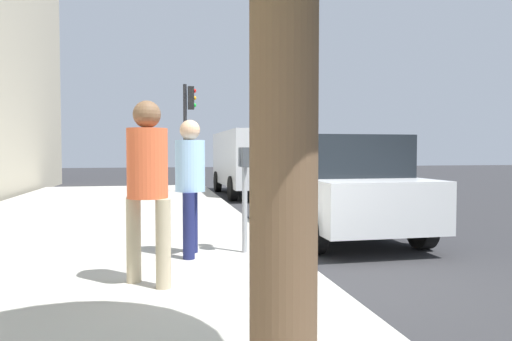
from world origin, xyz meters
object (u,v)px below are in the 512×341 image
at_px(parking_meter, 245,177).
at_px(parked_van_far, 252,159).
at_px(pedestrian_bystander, 147,175).
at_px(pedestrian_at_meter, 190,176).
at_px(parked_sedan_near, 336,186).
at_px(traffic_signal, 188,120).

height_order(parking_meter, parked_van_far, parked_van_far).
bearing_deg(pedestrian_bystander, pedestrian_at_meter, 20.76).
distance_m(pedestrian_bystander, parked_sedan_near, 4.45).
bearing_deg(parking_meter, parked_sedan_near, -48.77).
bearing_deg(parked_van_far, traffic_signal, 87.11).
relative_size(parking_meter, parked_van_far, 0.27).
xyz_separation_m(pedestrian_at_meter, parked_van_far, (9.55, -2.71, 0.07)).
distance_m(parking_meter, parked_sedan_near, 2.65).
xyz_separation_m(parking_meter, parked_van_far, (9.50, -1.99, 0.09)).
bearing_deg(parked_sedan_near, pedestrian_bystander, 133.39).
bearing_deg(parking_meter, traffic_signal, 0.97).
xyz_separation_m(pedestrian_at_meter, parked_sedan_near, (1.79, -2.71, -0.29)).
xyz_separation_m(parking_meter, pedestrian_bystander, (-1.30, 1.23, 0.10)).
bearing_deg(traffic_signal, parked_sedan_near, -164.74).
height_order(parking_meter, pedestrian_at_meter, pedestrian_at_meter).
bearing_deg(traffic_signal, parking_meter, -179.03).
bearing_deg(parked_sedan_near, parked_van_far, -0.00).
bearing_deg(pedestrian_at_meter, traffic_signal, 96.96).
height_order(pedestrian_bystander, traffic_signal, traffic_signal).
distance_m(parking_meter, pedestrian_at_meter, 0.73).
distance_m(pedestrian_at_meter, parked_van_far, 9.93).
height_order(parked_van_far, traffic_signal, traffic_signal).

